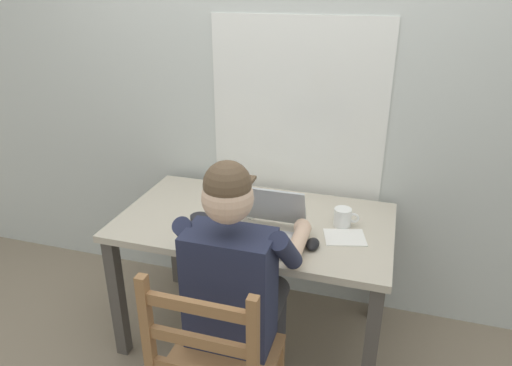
{
  "coord_description": "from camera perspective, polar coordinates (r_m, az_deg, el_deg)",
  "views": [
    {
      "loc": [
        0.6,
        -1.97,
        1.83
      ],
      "look_at": [
        0.02,
        -0.05,
        0.94
      ],
      "focal_mm": 32.63,
      "sensor_mm": 36.0,
      "label": 1
    }
  ],
  "objects": [
    {
      "name": "paper_pile_back_corner",
      "position": [
        2.21,
        10.83,
        -6.56
      ],
      "size": [
        0.22,
        0.19,
        0.01
      ],
      "primitive_type": "cube",
      "rotation": [
        0.0,
        0.0,
        0.26
      ],
      "color": "white",
      "rests_on": "desk"
    },
    {
      "name": "coffee_mug_white",
      "position": [
        2.29,
        10.62,
        -4.16
      ],
      "size": [
        0.12,
        0.08,
        0.09
      ],
      "color": "white",
      "rests_on": "desk"
    },
    {
      "name": "back_wall",
      "position": [
        2.56,
        2.97,
        11.77
      ],
      "size": [
        6.0,
        0.08,
        2.6
      ],
      "color": "beige",
      "rests_on": "ground"
    },
    {
      "name": "computer_mouse",
      "position": [
        2.11,
        6.94,
        -7.43
      ],
      "size": [
        0.06,
        0.1,
        0.03
      ],
      "primitive_type": "ellipsoid",
      "color": "black",
      "rests_on": "desk"
    },
    {
      "name": "book_stack_main",
      "position": [
        2.47,
        -0.96,
        -1.95
      ],
      "size": [
        0.19,
        0.14,
        0.06
      ],
      "color": "gold",
      "rests_on": "desk"
    },
    {
      "name": "laptop",
      "position": [
        2.15,
        1.18,
        -5.43
      ],
      "size": [
        0.33,
        0.32,
        0.22
      ],
      "color": "#ADAFB2",
      "rests_on": "desk"
    },
    {
      "name": "desk",
      "position": [
        2.38,
        -0.14,
        -6.44
      ],
      "size": [
        1.35,
        0.77,
        0.72
      ],
      "color": "#BCB29E",
      "rests_on": "ground"
    },
    {
      "name": "seated_person",
      "position": [
        1.96,
        -2.11,
        -11.7
      ],
      "size": [
        0.5,
        0.6,
        1.25
      ],
      "color": "#232842",
      "rests_on": "ground"
    },
    {
      "name": "ground_plane",
      "position": [
        2.75,
        -0.13,
        -17.85
      ],
      "size": [
        8.0,
        8.0,
        0.0
      ],
      "primitive_type": "plane",
      "color": "gray"
    },
    {
      "name": "paper_pile_near_laptop",
      "position": [
        2.43,
        3.86,
        -3.13
      ],
      "size": [
        0.21,
        0.2,
        0.01
      ],
      "primitive_type": "cube",
      "rotation": [
        0.0,
        0.0,
        0.27
      ],
      "color": "silver",
      "rests_on": "desk"
    },
    {
      "name": "coffee_mug_dark",
      "position": [
        2.19,
        -6.86,
        -5.13
      ],
      "size": [
        0.12,
        0.08,
        0.1
      ],
      "color": "black",
      "rests_on": "desk"
    },
    {
      "name": "paper_pile_side",
      "position": [
        2.44,
        -0.88,
        -2.97
      ],
      "size": [
        0.27,
        0.26,
        0.01
      ],
      "primitive_type": "cube",
      "rotation": [
        0.0,
        0.0,
        -0.46
      ],
      "color": "silver",
      "rests_on": "desk"
    }
  ]
}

